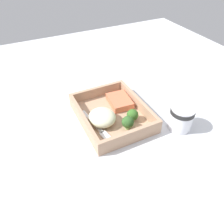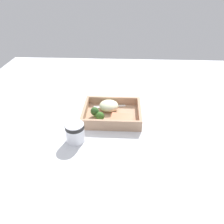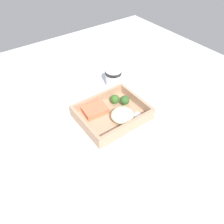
{
  "view_description": "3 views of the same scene",
  "coord_description": "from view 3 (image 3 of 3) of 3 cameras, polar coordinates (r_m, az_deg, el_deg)",
  "views": [
    {
      "loc": [
        49.07,
        -24.06,
        48.85
      ],
      "look_at": [
        0.0,
        0.0,
        2.7
      ],
      "focal_mm": 35.0,
      "sensor_mm": 36.0,
      "label": 1
    },
    {
      "loc": [
        -4.25,
        82.9,
        55.86
      ],
      "look_at": [
        0.0,
        0.0,
        2.7
      ],
      "focal_mm": 35.0,
      "sensor_mm": 36.0,
      "label": 2
    },
    {
      "loc": [
        -36.3,
        -49.96,
        60.9
      ],
      "look_at": [
        0.0,
        0.0,
        2.7
      ],
      "focal_mm": 35.0,
      "sensor_mm": 36.0,
      "label": 3
    }
  ],
  "objects": [
    {
      "name": "receipt_slip",
      "position": [
        0.8,
        -15.13,
        -8.43
      ],
      "size": [
        9.68,
        13.79,
        0.24
      ],
      "primitive_type": "cube",
      "rotation": [
        0.0,
        0.0,
        -0.12
      ],
      "color": "white",
      "rests_on": "ground_plane"
    },
    {
      "name": "tray_rim",
      "position": [
        0.85,
        0.0,
        0.19
      ],
      "size": [
        25.83,
        21.04,
        3.77
      ],
      "color": "tan",
      "rests_on": "takeout_tray"
    },
    {
      "name": "broccoli_floret_1",
      "position": [
        0.9,
        0.74,
        3.33
      ],
      "size": [
        3.76,
        3.76,
        4.16
      ],
      "color": "#7F9D5C",
      "rests_on": "takeout_tray"
    },
    {
      "name": "mashed_potatoes",
      "position": [
        0.83,
        2.71,
        -0.8
      ],
      "size": [
        8.94,
        8.56,
        4.44
      ],
      "primitive_type": "ellipsoid",
      "color": "beige",
      "rests_on": "takeout_tray"
    },
    {
      "name": "salmon_fillet",
      "position": [
        0.86,
        -4.45,
        0.55
      ],
      "size": [
        9.93,
        7.78,
        2.34
      ],
      "primitive_type": "cube",
      "rotation": [
        0.0,
        0.0,
        -0.09
      ],
      "color": "#E1704C",
      "rests_on": "takeout_tray"
    },
    {
      "name": "takeout_tray",
      "position": [
        0.86,
        0.0,
        -1.01
      ],
      "size": [
        25.83,
        21.04,
        1.2
      ],
      "primitive_type": "cube",
      "color": "tan",
      "rests_on": "ground_plane"
    },
    {
      "name": "paper_cup",
      "position": [
        1.01,
        0.36,
        9.21
      ],
      "size": [
        7.39,
        7.39,
        7.83
      ],
      "color": "white",
      "rests_on": "ground_plane"
    },
    {
      "name": "broccoli_floret_2",
      "position": [
        0.89,
        3.37,
        3.06
      ],
      "size": [
        3.79,
        3.79,
        4.56
      ],
      "color": "#7DA85F",
      "rests_on": "takeout_tray"
    },
    {
      "name": "ground_plane",
      "position": [
        0.87,
        0.0,
        -1.76
      ],
      "size": [
        160.0,
        160.0,
        2.0
      ],
      "primitive_type": "cube",
      "color": "silver"
    },
    {
      "name": "fork",
      "position": [
        0.83,
        4.07,
        -2.56
      ],
      "size": [
        15.87,
        3.98,
        0.44
      ],
      "color": "white",
      "rests_on": "takeout_tray"
    }
  ]
}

